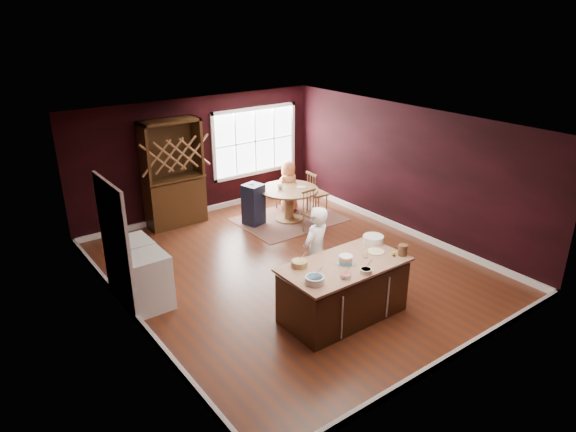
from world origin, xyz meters
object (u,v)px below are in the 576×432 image
Objects in this scene: baker at (315,253)px; seated_woman at (289,186)px; toddler at (252,189)px; high_chair at (253,204)px; chair_north at (285,187)px; hutch at (173,174)px; dining_table at (289,198)px; chair_east at (317,192)px; chair_south at (314,212)px; kitchen_island at (343,291)px; dryer at (133,266)px; washer at (148,282)px; layer_cake at (346,259)px.

seated_woman is (1.97, 3.39, -0.18)m from baker.
high_chair is at bearing -108.87° from toddler.
hutch is (-2.56, 0.59, 0.66)m from chair_north.
chair_east is at bearing 1.35° from dining_table.
dining_table is 1.30× the size of chair_north.
toddler is at bearing 118.53° from chair_south.
dining_table is 0.83× the size of baker.
seated_woman reaches higher than kitchen_island.
dining_table is at bearing 87.18° from chair_south.
high_chair is (-0.78, 1.15, 0.02)m from chair_south.
hutch reaches higher than kitchen_island.
dryer is (-4.85, -1.00, -0.03)m from chair_east.
baker is at bearing -119.29° from dining_table.
kitchen_island is at bearing -124.16° from chair_south.
chair_south is at bearing -70.84° from high_chair.
chair_south reaches higher than dining_table.
hutch is at bearing 51.10° from dryer.
chair_east is at bearing 11.66° from dryer.
kitchen_island is 1.99× the size of chair_east.
chair_south is 1.39m from seated_woman.
washer is at bearing -44.79° from baker.
dryer is at bearing 178.47° from chair_south.
dining_table is at bearing 65.67° from layer_cake.
toddler is (-1.08, -0.12, 0.20)m from seated_woman.
kitchen_island is 4.86m from chair_north.
dryer is at bearing 11.10° from seated_woman.
kitchen_island is 1.24× the size of baker.
kitchen_island is 5.05m from hutch.
seated_woman is 4.57m from dryer.
dining_table is 4.48× the size of layer_cake.
hutch is 3.55m from washer.
washer is (-3.26, -1.97, -0.34)m from toddler.
kitchen_island is 3.25m from chair_south.
seated_woman reaches higher than dining_table.
chair_east is 1.06× the size of dryer.
toddler is (-1.16, -0.38, 0.30)m from chair_north.
seated_woman is at bearing 18.44° from dryer.
chair_east is 3.82× the size of toddler.
chair_east is 3.33m from hutch.
chair_north is (2.05, 3.66, -0.29)m from baker.
baker is 4.21m from chair_north.
washer is (-2.35, 2.03, -0.51)m from layer_cake.
seated_woman is at bearing 54.58° from dining_table.
baker is at bearing -39.45° from dryer.
washer is (-4.42, -2.35, -0.04)m from chair_north.
chair_south is at bearing -89.79° from dining_table.
layer_cake is 4.59m from seated_woman.
layer_cake is 4.06m from high_chair.
toddler is (-0.75, 0.35, 0.28)m from dining_table.
seated_woman is at bearing -19.00° from hutch.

